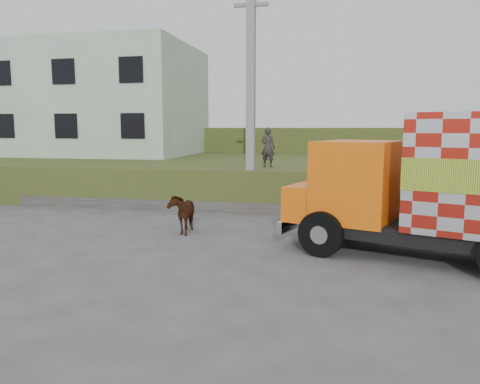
% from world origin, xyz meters
% --- Properties ---
extents(ground, '(120.00, 120.00, 0.00)m').
position_xyz_m(ground, '(0.00, 0.00, 0.00)').
color(ground, '#474749').
rests_on(ground, ground).
extents(embankment, '(40.00, 12.00, 1.50)m').
position_xyz_m(embankment, '(0.00, 10.00, 0.75)').
color(embankment, '#34541C').
rests_on(embankment, ground).
extents(embankment_far, '(40.00, 12.00, 3.00)m').
position_xyz_m(embankment_far, '(0.00, 22.00, 1.50)').
color(embankment_far, '#34541C').
rests_on(embankment_far, ground).
extents(retaining_strip, '(16.00, 0.50, 0.40)m').
position_xyz_m(retaining_strip, '(-2.00, 4.20, 0.20)').
color(retaining_strip, '#595651').
rests_on(retaining_strip, ground).
extents(building, '(10.00, 8.00, 6.00)m').
position_xyz_m(building, '(-11.00, 13.00, 4.50)').
color(building, '#B4D2B4').
rests_on(building, embankment).
extents(utility_pole, '(1.20, 0.30, 8.00)m').
position_xyz_m(utility_pole, '(-1.00, 4.60, 4.08)').
color(utility_pole, gray).
rests_on(utility_pole, ground).
extents(cargo_truck, '(7.81, 4.72, 3.33)m').
position_xyz_m(cargo_truck, '(4.95, -0.93, 1.71)').
color(cargo_truck, black).
rests_on(cargo_truck, ground).
extents(cow, '(0.83, 1.46, 1.17)m').
position_xyz_m(cow, '(-2.30, 0.77, 0.58)').
color(cow, black).
rests_on(cow, ground).
extents(pedestrian, '(0.62, 0.47, 1.53)m').
position_xyz_m(pedestrian, '(-0.57, 5.93, 2.26)').
color(pedestrian, '#282524').
rests_on(pedestrian, embankment).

